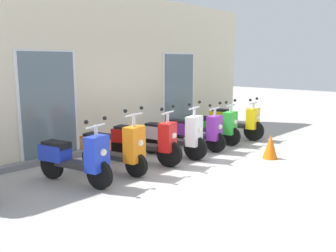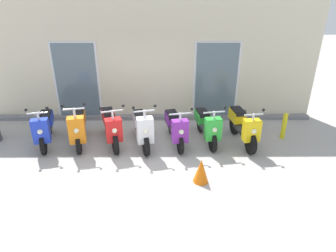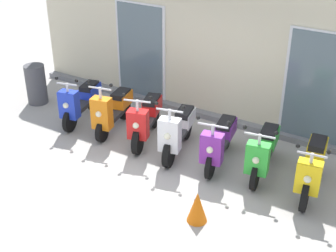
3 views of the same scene
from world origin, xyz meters
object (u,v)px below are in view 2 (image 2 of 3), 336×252
at_px(scooter_red, 111,126).
at_px(curb_bollard, 284,126).
at_px(scooter_orange, 78,127).
at_px(scooter_yellow, 243,126).
at_px(scooter_green, 207,125).
at_px(traffic_cone, 201,171).
at_px(scooter_purple, 175,127).
at_px(scooter_white, 142,128).
at_px(scooter_blue, 45,127).

distance_m(scooter_red, curb_bollard, 4.48).
height_order(scooter_orange, scooter_yellow, scooter_orange).
height_order(scooter_green, traffic_cone, scooter_green).
xyz_separation_m(scooter_orange, curb_bollard, (5.29, 0.27, -0.13)).
relative_size(scooter_red, curb_bollard, 2.27).
relative_size(scooter_orange, scooter_yellow, 0.92).
height_order(scooter_purple, traffic_cone, scooter_purple).
xyz_separation_m(scooter_red, scooter_green, (2.43, 0.11, -0.02)).
bearing_deg(scooter_green, traffic_cone, -100.42).
bearing_deg(scooter_purple, scooter_orange, -179.20).
bearing_deg(scooter_white, scooter_orange, 178.16).
bearing_deg(scooter_purple, scooter_white, -174.17).
bearing_deg(scooter_yellow, scooter_red, 179.83).
distance_m(scooter_blue, scooter_yellow, 5.00).
distance_m(scooter_white, scooter_yellow, 2.54).
xyz_separation_m(scooter_orange, scooter_white, (1.60, -0.05, -0.01)).
height_order(scooter_red, scooter_green, scooter_red).
bearing_deg(scooter_red, scooter_yellow, -0.17).
height_order(scooter_red, scooter_white, scooter_white).
distance_m(scooter_purple, scooter_yellow, 1.71).
bearing_deg(scooter_white, curb_bollard, 4.97).
bearing_deg(scooter_blue, scooter_green, 1.97).
distance_m(scooter_purple, scooter_green, 0.81).
height_order(scooter_orange, scooter_red, scooter_orange).
bearing_deg(scooter_purple, curb_bollard, 4.72).
distance_m(scooter_blue, scooter_orange, 0.85).
xyz_separation_m(scooter_white, curb_bollard, (3.69, 0.32, -0.12)).
distance_m(scooter_red, scooter_yellow, 3.33).
xyz_separation_m(scooter_orange, traffic_cone, (2.91, -1.66, -0.22)).
distance_m(scooter_orange, scooter_red, 0.82).
xyz_separation_m(scooter_yellow, curb_bollard, (1.15, 0.25, -0.13)).
relative_size(scooter_orange, scooter_red, 0.94).
bearing_deg(curb_bollard, traffic_cone, -140.99).
xyz_separation_m(scooter_blue, scooter_green, (4.10, 0.14, -0.01)).
bearing_deg(scooter_green, scooter_blue, -178.03).
bearing_deg(traffic_cone, scooter_purple, 105.70).
height_order(scooter_yellow, traffic_cone, scooter_yellow).
relative_size(scooter_white, scooter_purple, 1.01).
xyz_separation_m(scooter_red, scooter_purple, (1.62, 0.00, -0.01)).
bearing_deg(scooter_green, curb_bollard, 3.60).
bearing_deg(scooter_yellow, scooter_orange, -179.73).
height_order(scooter_white, curb_bollard, scooter_white).
height_order(scooter_red, scooter_purple, scooter_red).
xyz_separation_m(scooter_blue, scooter_red, (1.67, 0.03, 0.00)).
bearing_deg(scooter_green, scooter_orange, -177.51).
height_order(scooter_red, curb_bollard, scooter_red).
xyz_separation_m(scooter_blue, traffic_cone, (3.76, -1.66, -0.21)).
height_order(scooter_purple, curb_bollard, scooter_purple).
height_order(scooter_purple, scooter_yellow, scooter_purple).
xyz_separation_m(scooter_white, scooter_purple, (0.84, 0.09, -0.01)).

